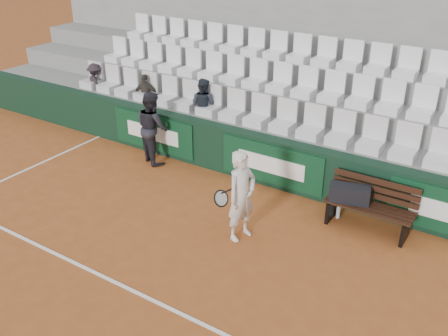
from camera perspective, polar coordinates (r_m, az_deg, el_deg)
ground at (r=7.36m, az=-7.83°, el=-14.91°), size 80.00×80.00×0.00m
court_baseline at (r=7.36m, az=-7.83°, el=-14.89°), size 18.00×0.06×0.01m
back_barrier at (r=9.87m, az=7.23°, el=0.26°), size 18.00×0.34×1.00m
grandstand_tier_front at (r=10.42m, az=8.42°, el=1.65°), size 18.00×0.95×1.00m
grandstand_tier_mid at (r=11.14m, az=10.57°, el=4.43°), size 18.00×0.95×1.45m
grandstand_tier_back at (r=11.90m, az=12.47°, el=6.86°), size 18.00×0.95×1.90m
grandstand_rear_wall at (r=12.12m, az=14.17°, el=13.23°), size 18.00×0.30×4.40m
seat_row_front at (r=9.96m, az=8.30°, el=5.55°), size 11.90×0.44×0.63m
seat_row_mid at (r=10.64m, az=10.67°, el=9.32°), size 11.90×0.44×0.63m
seat_row_back at (r=11.38m, az=12.78°, el=12.61°), size 11.90×0.44×0.63m
bench_left at (r=9.00m, az=16.10°, el=-5.49°), size 1.50×0.56×0.45m
sports_bag_left at (r=8.89m, az=14.16°, el=-2.85°), size 0.74×0.46×0.29m
water_bottle_near at (r=9.24m, az=12.92°, el=-4.87°), size 0.07×0.07×0.26m
tennis_player at (r=8.17m, az=2.01°, el=-3.23°), size 0.75×0.65×1.58m
ball_kid at (r=10.94m, az=-8.19°, el=4.62°), size 0.96×0.87×1.59m
spectator_a at (r=13.11m, az=-14.65°, el=11.12°), size 0.78×0.63×1.06m
spectator_b at (r=11.98m, az=-9.03°, el=10.19°), size 0.66×0.49×1.05m
spectator_c at (r=10.97m, az=-2.44°, el=9.41°), size 0.60×0.47×1.21m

